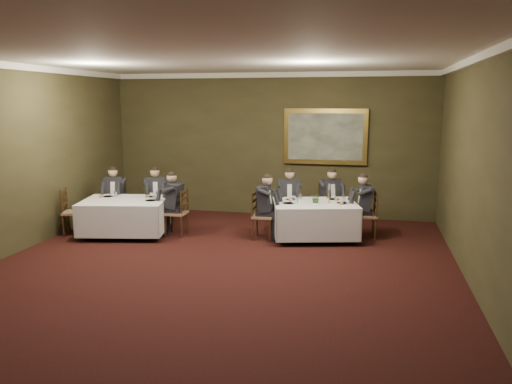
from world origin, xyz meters
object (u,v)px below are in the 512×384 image
at_px(diner_sec_backright, 156,203).
at_px(diner_sec_endright, 176,212).
at_px(chair_main_backleft, 289,216).
at_px(chair_sec_backleft, 116,213).
at_px(chair_main_endleft, 263,226).
at_px(diner_main_backright, 330,206).
at_px(centerpiece, 316,197).
at_px(chair_main_endright, 366,225).
at_px(chair_sec_backright, 156,213).
at_px(diner_main_endright, 366,214).
at_px(chair_sec_endleft, 74,222).
at_px(candlestick, 329,196).
at_px(table_second, 125,214).
at_px(diner_main_endleft, 263,215).
at_px(diner_main_backleft, 289,206).
at_px(table_main, 315,217).
at_px(chair_sec_endright, 177,222).
at_px(chair_main_backright, 329,216).
at_px(painting, 325,137).
at_px(diner_sec_backleft, 116,203).

height_order(diner_sec_backright, diner_sec_endright, same).
bearing_deg(chair_main_backleft, chair_sec_backleft, -3.46).
relative_size(chair_main_endleft, chair_sec_backleft, 1.00).
xyz_separation_m(diner_main_backright, centerpiece, (-0.21, -0.98, 0.37)).
xyz_separation_m(chair_main_endright, chair_sec_backright, (-4.73, 0.10, 0.00)).
xyz_separation_m(diner_main_endright, chair_sec_endleft, (-6.08, -1.09, -0.23)).
height_order(centerpiece, candlestick, candlestick).
bearing_deg(candlestick, table_second, -171.52).
bearing_deg(diner_main_endleft, diner_sec_backright, -103.02).
relative_size(diner_main_backleft, diner_main_endright, 1.00).
bearing_deg(candlestick, diner_sec_endright, -172.59).
xyz_separation_m(chair_sec_backleft, chair_sec_endleft, (-0.44, -1.01, 0.00)).
height_order(diner_main_backleft, centerpiece, diner_main_backleft).
bearing_deg(diner_main_backleft, table_main, 120.66).
height_order(chair_main_endright, chair_sec_endright, same).
xyz_separation_m(chair_main_backright, diner_sec_endright, (-3.11, -1.34, 0.23)).
relative_size(table_main, diner_sec_endright, 1.46).
relative_size(diner_main_backright, painting, 0.68).
height_order(diner_sec_backleft, diner_sec_endright, same).
distance_m(diner_main_backleft, diner_main_endright, 1.74).
bearing_deg(table_main, candlestick, 5.24).
bearing_deg(chair_sec_endleft, chair_main_backleft, 92.84).
distance_m(diner_sec_endright, chair_sec_endleft, 2.21).
bearing_deg(painting, chair_sec_backright, -156.10).
height_order(diner_sec_endright, chair_sec_endleft, diner_sec_endright).
height_order(diner_main_backright, chair_sec_backleft, diner_main_backright).
distance_m(chair_main_endright, chair_sec_endleft, 6.19).
height_order(diner_main_backright, chair_main_endright, diner_main_backright).
relative_size(diner_main_backright, diner_sec_backright, 1.00).
relative_size(diner_sec_backleft, chair_sec_endleft, 1.35).
distance_m(chair_main_endleft, chair_sec_endright, 1.84).
bearing_deg(diner_main_backleft, chair_sec_endleft, 8.00).
relative_size(chair_main_backleft, centerpiece, 4.31).
bearing_deg(chair_main_backright, chair_sec_endleft, -10.41).
relative_size(diner_sec_backleft, diner_sec_backright, 1.00).
relative_size(table_second, diner_main_endleft, 1.47).
bearing_deg(chair_sec_endleft, diner_sec_backright, 114.22).
distance_m(chair_main_backleft, chair_main_backright, 0.91).
distance_m(diner_main_endleft, chair_sec_backright, 2.74).
relative_size(table_main, diner_sec_backleft, 1.46).
height_order(chair_main_endright, diner_sec_endright, diner_sec_endright).
bearing_deg(chair_main_backleft, chair_main_backright, -177.26).
height_order(chair_main_backright, diner_main_backright, diner_main_backright).
distance_m(diner_main_backleft, diner_main_backright, 0.91).
distance_m(diner_main_backleft, chair_sec_endright, 2.50).
relative_size(diner_main_backright, chair_sec_endright, 1.35).
bearing_deg(table_second, diner_main_backleft, 21.86).
relative_size(chair_main_backright, painting, 0.50).
bearing_deg(diner_sec_endright, table_main, -82.92).
height_order(diner_main_endleft, chair_sec_backleft, diner_main_endleft).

